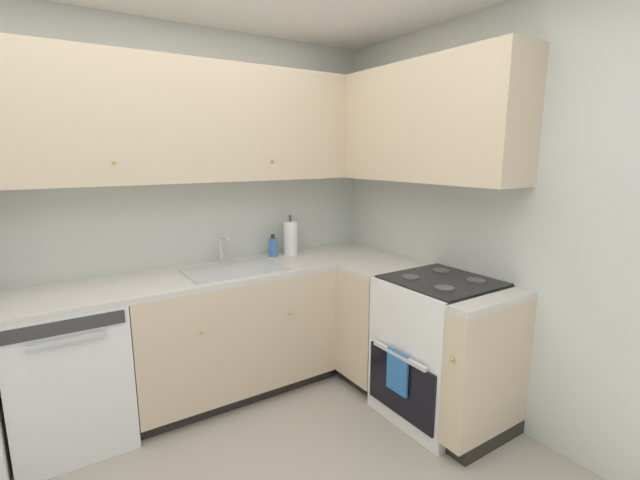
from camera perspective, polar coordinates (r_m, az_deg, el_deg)
wall_back at (r=3.16m, az=-21.51°, el=2.86°), size 3.52×0.05×2.50m
wall_right at (r=2.80m, az=25.01°, el=1.61°), size 0.05×3.29×2.50m
dishwasher at (r=3.01m, az=-29.90°, el=-14.65°), size 0.60×0.63×0.86m
lower_cabinets_back at (r=3.19m, az=-11.55°, el=-11.80°), size 1.37×0.62×0.86m
countertop_back at (r=3.04m, az=-11.90°, el=-4.11°), size 2.57×0.60×0.03m
lower_cabinets_right at (r=3.11m, az=11.53°, el=-12.38°), size 0.62×1.14×0.86m
countertop_right at (r=2.96m, az=11.82°, el=-4.51°), size 0.60×1.14×0.03m
oven_range at (r=2.96m, az=15.27°, el=-13.39°), size 0.68×0.62×1.04m
upper_cabinets_back at (r=3.02m, az=-16.59°, el=14.48°), size 2.25×0.34×0.75m
upper_cabinets_right at (r=3.11m, az=11.71°, el=14.60°), size 0.32×1.67×0.75m
sink at (r=3.03m, az=-11.11°, el=-4.58°), size 0.65×0.40×0.10m
faucet at (r=3.18m, az=-12.56°, el=-0.83°), size 0.07×0.16×0.21m
soap_bottle at (r=3.35m, az=-6.17°, el=-0.90°), size 0.07×0.07×0.17m
paper_towel_roll at (r=3.39m, az=-3.88°, el=0.27°), size 0.11×0.11×0.32m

